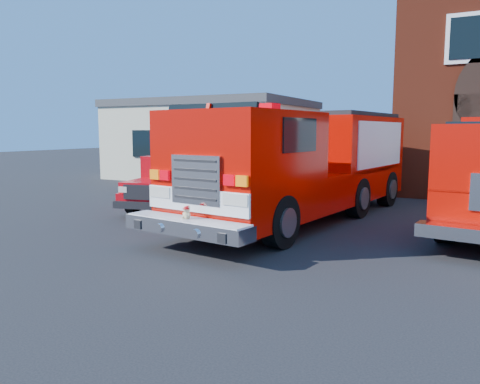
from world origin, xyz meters
The scene contains 4 objects.
ground centered at (0.00, 0.00, 0.00)m, with size 100.00×100.00×0.00m, color black.
side_building centered at (-9.00, 13.00, 2.20)m, with size 10.20×8.20×4.35m.
fire_engine centered at (0.07, 2.98, 1.70)m, with size 4.42×10.96×3.28m.
pickup_truck centered at (-4.67, 3.18, 0.86)m, with size 3.10×5.83×1.81m.
Camera 1 is at (4.75, -10.39, 2.65)m, focal length 35.00 mm.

